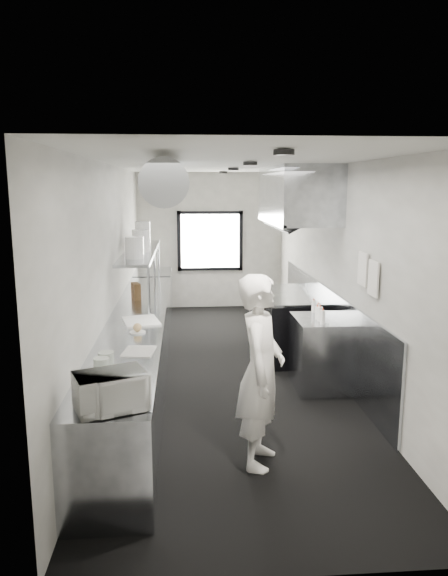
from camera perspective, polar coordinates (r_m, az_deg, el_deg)
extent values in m
cube|color=black|center=(7.48, 0.13, -8.83)|extent=(3.00, 8.00, 0.01)
cube|color=beige|center=(7.05, 0.14, 13.13)|extent=(3.00, 8.00, 0.01)
cube|color=beige|center=(11.09, -1.51, 5.07)|extent=(3.00, 0.02, 2.80)
cube|color=beige|center=(3.27, 5.74, -9.29)|extent=(3.00, 0.02, 2.80)
cube|color=beige|center=(7.17, -11.91, 1.63)|extent=(0.02, 8.00, 2.80)
cube|color=beige|center=(7.40, 11.79, 1.92)|extent=(0.02, 8.00, 2.80)
cube|color=gray|center=(7.85, 10.81, -3.88)|extent=(0.03, 5.50, 1.10)
cylinder|color=gray|center=(7.42, -5.61, 11.03)|extent=(0.40, 6.40, 0.40)
cube|color=white|center=(11.05, -1.50, 5.05)|extent=(1.20, 0.03, 1.10)
cube|color=black|center=(11.03, -1.52, 8.03)|extent=(1.36, 0.03, 0.08)
cube|color=black|center=(11.14, -1.49, 2.11)|extent=(1.36, 0.03, 0.08)
cube|color=black|center=(11.06, -4.83, 5.01)|extent=(0.08, 0.03, 1.25)
cube|color=black|center=(11.12, 1.81, 5.08)|extent=(0.08, 0.03, 1.25)
cube|color=gray|center=(7.90, 7.83, 9.89)|extent=(0.80, 2.20, 0.80)
cube|color=gray|center=(7.84, 5.02, 7.09)|extent=(0.05, 2.20, 0.05)
cube|color=black|center=(7.89, 7.19, 7.43)|extent=(0.50, 2.10, 0.28)
cube|color=gray|center=(6.87, -9.22, -6.84)|extent=(0.70, 6.00, 0.90)
cube|color=gray|center=(8.10, -8.94, 3.85)|extent=(0.45, 3.00, 0.04)
cylinder|color=gray|center=(6.76, -8.08, -0.35)|extent=(0.04, 0.04, 0.66)
cylinder|color=gray|center=(8.14, -7.47, 1.57)|extent=(0.04, 0.04, 0.66)
cylinder|color=gray|center=(9.52, -7.04, 2.93)|extent=(0.04, 0.04, 0.66)
cube|color=black|center=(8.15, 7.13, -3.94)|extent=(0.85, 1.60, 0.90)
cube|color=gray|center=(8.05, 7.21, -0.70)|extent=(0.85, 1.60, 0.04)
cube|color=gray|center=(8.08, 4.27, -4.01)|extent=(0.03, 1.55, 0.80)
cylinder|color=gray|center=(8.05, 4.07, -3.33)|extent=(0.03, 1.30, 0.03)
cube|color=gray|center=(6.87, 10.28, -6.88)|extent=(0.65, 0.80, 0.90)
cube|color=gray|center=(10.45, -7.57, -0.66)|extent=(0.70, 1.20, 0.90)
cube|color=white|center=(6.23, 14.64, 2.00)|extent=(0.02, 0.28, 0.38)
cube|color=white|center=(5.91, 15.71, 0.99)|extent=(0.02, 0.28, 0.38)
imported|color=silver|center=(4.86, 3.97, -8.87)|extent=(0.59, 0.74, 1.77)
imported|color=white|center=(4.07, -12.04, -10.75)|extent=(0.57, 0.51, 0.28)
cylinder|color=#A8B2A4|center=(4.97, -13.00, -7.88)|extent=(0.18, 0.18, 0.10)
cylinder|color=#A8B2A4|center=(5.11, -12.51, -7.30)|extent=(0.16, 0.16, 0.11)
cube|color=white|center=(5.40, -9.10, -6.71)|extent=(0.34, 0.40, 0.01)
cylinder|color=silver|center=(6.07, -9.25, -4.70)|extent=(0.21, 0.21, 0.02)
sphere|color=tan|center=(6.06, -9.26, -4.19)|extent=(0.10, 0.10, 0.10)
cube|color=white|center=(6.56, -8.87, -3.50)|extent=(0.52, 0.62, 0.02)
cube|color=brown|center=(7.84, -9.41, -0.33)|extent=(0.16, 0.24, 0.24)
cylinder|color=silver|center=(7.21, -9.58, 4.29)|extent=(0.26, 0.26, 0.29)
cylinder|color=silver|center=(7.91, -8.90, 5.02)|extent=(0.33, 0.33, 0.33)
cylinder|color=silver|center=(8.14, -8.93, 5.12)|extent=(0.28, 0.28, 0.31)
cylinder|color=silver|center=(8.87, -8.70, 5.82)|extent=(0.25, 0.25, 0.38)
cylinder|color=white|center=(6.46, 10.52, -3.10)|extent=(0.06, 0.06, 0.17)
cylinder|color=white|center=(6.59, 10.25, -2.77)|extent=(0.07, 0.07, 0.18)
cylinder|color=white|center=(6.68, 9.95, -2.64)|extent=(0.06, 0.06, 0.16)
cylinder|color=white|center=(6.82, 10.07, -2.34)|extent=(0.07, 0.07, 0.17)
cylinder|color=white|center=(7.03, 9.59, -1.95)|extent=(0.06, 0.06, 0.16)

